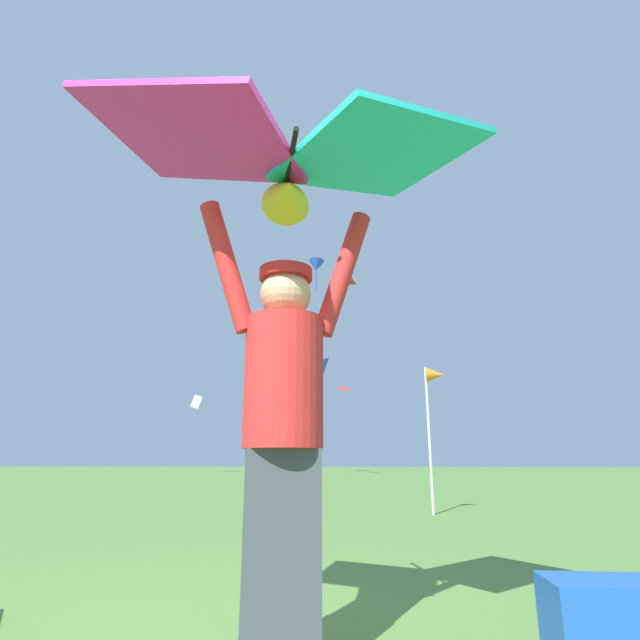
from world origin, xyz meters
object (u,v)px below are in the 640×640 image
distant_kite_blue_mid_left (400,172)px  distant_kite_yellow_far_center (351,120)px  held_stunt_kite (290,157)px  distant_kite_white_low_right (196,402)px  distant_kite_blue_overhead_distant (321,367)px  cooler_box (611,620)px  distant_kite_red_high_left (344,388)px  distant_kite_red_mid_right (350,281)px  marker_flag (434,386)px  kite_flyer_person (283,420)px  distant_kite_blue_high_right (316,266)px

distant_kite_blue_mid_left → distant_kite_yellow_far_center: 9.53m
held_stunt_kite → distant_kite_white_low_right: distant_kite_white_low_right is taller
distant_kite_white_low_right → distant_kite_blue_overhead_distant: bearing=11.8°
cooler_box → distant_kite_red_high_left: bearing=94.5°
distant_kite_red_mid_right → marker_flag: (2.11, -26.16, -11.26)m
kite_flyer_person → marker_flag: bearing=76.7°
distant_kite_red_high_left → distant_kite_red_mid_right: (0.31, 4.23, 8.27)m
distant_kite_white_low_right → distant_kite_red_mid_right: bearing=12.1°
kite_flyer_person → held_stunt_kite: (0.02, -0.08, 1.21)m
kite_flyer_person → distant_kite_red_high_left: 28.10m
kite_flyer_person → cooler_box: (1.31, 0.24, -0.79)m
distant_kite_white_low_right → marker_flag: (12.13, -24.01, -2.49)m
held_stunt_kite → distant_kite_white_low_right: size_ratio=2.00×
distant_kite_white_low_right → distant_kite_blue_mid_left: (13.81, 0.89, 16.58)m
distant_kite_white_low_right → marker_flag: 27.01m
cooler_box → distant_kite_blue_overhead_distant: bearing=97.0°
distant_kite_blue_mid_left → cooler_box: size_ratio=1.21×
kite_flyer_person → held_stunt_kite: bearing=-75.4°
distant_kite_blue_mid_left → marker_flag: distant_kite_blue_mid_left is taller
held_stunt_kite → distant_kite_blue_mid_left: (3.06, 30.85, 18.81)m
kite_flyer_person → distant_kite_white_low_right: size_ratio=2.05×
kite_flyer_person → distant_kite_blue_mid_left: 36.84m
kite_flyer_person → distant_kite_blue_high_right: (-3.35, 34.04, 14.26)m
distant_kite_red_high_left → distant_kite_blue_mid_left: distant_kite_blue_mid_left is taller
held_stunt_kite → distant_kite_blue_high_right: size_ratio=0.72×
distant_kite_blue_overhead_distant → cooler_box: distant_kite_blue_overhead_distant is taller
kite_flyer_person → distant_kite_blue_overhead_distant: (-2.73, 31.56, 5.89)m
distant_kite_red_mid_right → cooler_box: 34.41m
distant_kite_blue_overhead_distant → distant_kite_red_mid_right: size_ratio=3.12×
distant_kite_red_mid_right → distant_kite_blue_high_right: (-2.64, 2.01, 2.05)m
kite_flyer_person → distant_kite_blue_mid_left: (3.08, 30.77, 20.02)m
cooler_box → distant_kite_blue_high_right: bearing=97.5°
distant_kite_blue_high_right → marker_flag: bearing=-80.4°
distant_kite_blue_overhead_distant → marker_flag: distant_kite_blue_overhead_distant is taller
held_stunt_kite → distant_kite_red_high_left: size_ratio=1.79×
kite_flyer_person → distant_kite_blue_mid_left: distant_kite_blue_mid_left is taller
distant_kite_yellow_far_center → distant_kite_blue_overhead_distant: bearing=104.8°
distant_kite_yellow_far_center → cooler_box: (1.53, -21.80, -18.90)m
distant_kite_red_high_left → marker_flag: (2.42, -21.93, -2.99)m
distant_kite_yellow_far_center → cooler_box: distant_kite_yellow_far_center is taller
distant_kite_white_low_right → distant_kite_blue_high_right: 13.74m
distant_kite_blue_mid_left → cooler_box: (-1.76, -30.53, -20.81)m
cooler_box → distant_kite_blue_mid_left: bearing=86.3°
distant_kite_blue_mid_left → distant_kite_white_low_right: bearing=-176.3°
held_stunt_kite → distant_kite_blue_overhead_distant: (-2.75, 31.64, 4.68)m
distant_kite_white_low_right → distant_kite_blue_mid_left: distant_kite_blue_mid_left is taller
kite_flyer_person → distant_kite_blue_mid_left: size_ratio=3.30×
kite_flyer_person → held_stunt_kite: 1.21m
distant_kite_blue_overhead_distant → distant_kite_blue_high_right: size_ratio=1.18×
kite_flyer_person → distant_kite_white_low_right: distant_kite_white_low_right is taller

